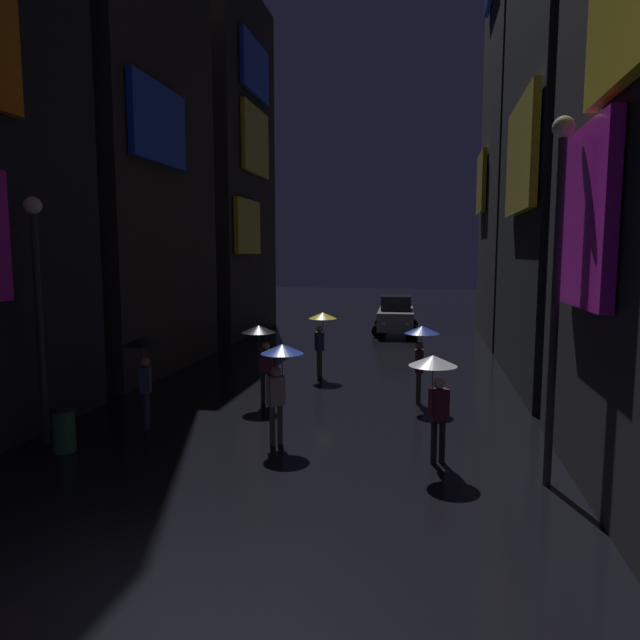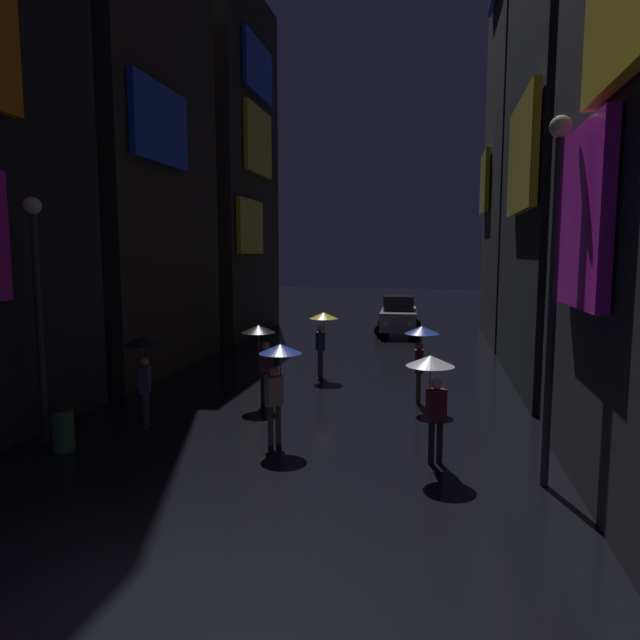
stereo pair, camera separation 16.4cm
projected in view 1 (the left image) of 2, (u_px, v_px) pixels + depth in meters
ground_plane at (158, 614)px, 6.36m from camera, size 120.00×120.00×0.00m
building_left_far at (216, 166)px, 28.01m from camera, size 4.25×7.54×16.50m
building_right_mid at (594, 28)px, 16.61m from camera, size 4.25×8.36×21.08m
building_right_far at (537, 88)px, 25.23m from camera, size 4.25×8.19×22.56m
pedestrian_near_crossing_clear at (435, 379)px, 10.68m from camera, size 0.90×0.90×2.12m
pedestrian_far_right_blue at (280, 366)px, 11.91m from camera, size 0.90×0.90×2.12m
pedestrian_midstreet_centre_blue at (421, 343)px, 14.98m from camera, size 0.90×0.90×2.12m
pedestrian_foreground_right_black at (144, 356)px, 13.00m from camera, size 0.90×0.90×2.12m
pedestrian_midstreet_left_yellow at (322, 326)px, 18.37m from camera, size 0.90×0.90×2.12m
pedestrian_foreground_left_black at (261, 342)px, 15.10m from camera, size 0.90×0.90×2.12m
car_distant at (396, 315)px, 28.33m from camera, size 2.36×4.20×1.92m
streetlamp_left_near at (38, 290)px, 11.71m from camera, size 0.36×0.36×5.15m
streetlamp_right_near at (557, 264)px, 9.49m from camera, size 0.36×0.36×6.22m
trash_bin at (64, 429)px, 11.54m from camera, size 0.46×0.46×0.93m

